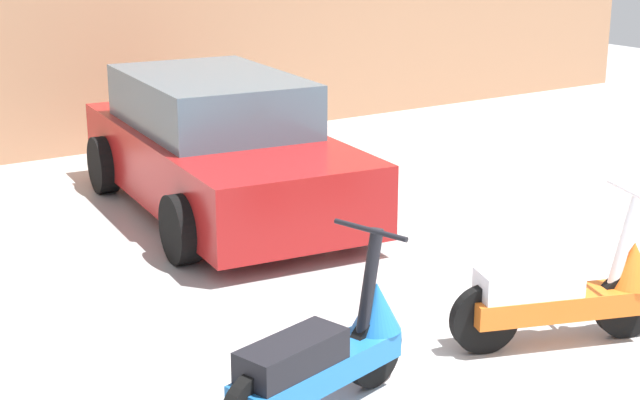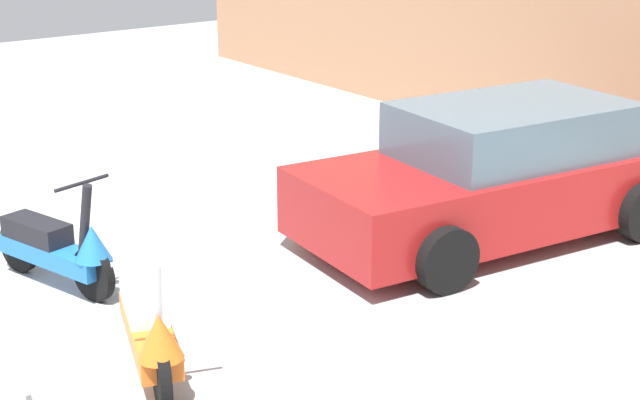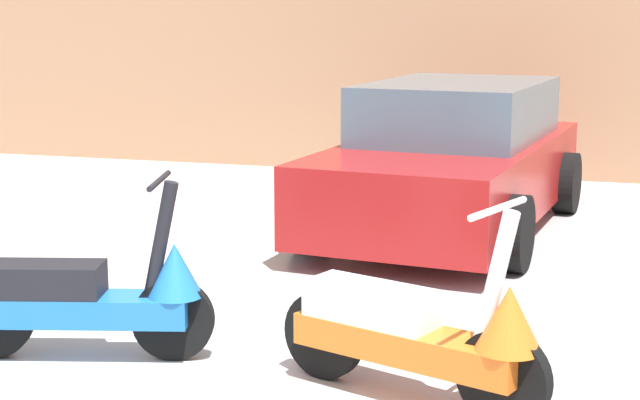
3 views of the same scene
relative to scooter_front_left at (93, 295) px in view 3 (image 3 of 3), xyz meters
The scene contains 4 objects.
wall_back 7.35m from the scooter_front_left, 82.90° to the left, with size 19.60×0.12×3.61m, color tan.
scooter_front_left is the anchor object (origin of this frame).
scooter_front_right 1.94m from the scooter_front_left, ahead, with size 1.50×0.78×1.09m.
car_rear_left 4.31m from the scooter_front_left, 70.62° to the left, with size 2.26×4.15×1.36m.
Camera 3 is at (1.93, -3.73, 1.99)m, focal length 55.00 mm.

